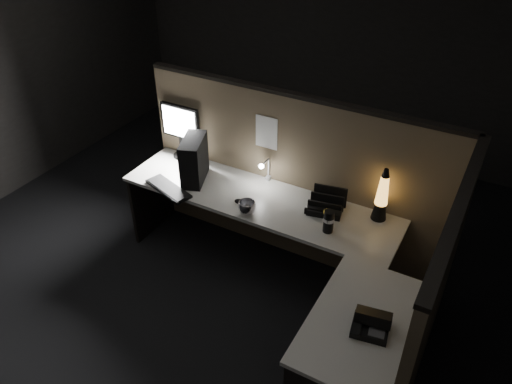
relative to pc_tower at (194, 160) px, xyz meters
The scene contains 17 objects.
floor 1.32m from the pc_tower, 38.16° to the right, with size 6.00×6.00×0.00m, color black.
room_shell 1.18m from the pc_tower, 38.16° to the right, with size 6.00×6.00×6.00m.
partition_back 0.84m from the pc_tower, 24.73° to the left, with size 2.66×0.06×1.50m, color brown.
partition_right 2.14m from the pc_tower, 13.18° to the right, with size 0.06×1.66×1.50m, color brown.
desk 1.04m from the pc_tower, 19.82° to the right, with size 2.60×1.60×0.73m.
pc_tower is the anchor object (origin of this frame).
monitor 0.44m from the pc_tower, 139.84° to the left, with size 0.38×0.16×0.49m.
keyboard 0.32m from the pc_tower, 112.43° to the right, with size 0.45×0.15×0.02m, color black.
mouse 0.54m from the pc_tower, 13.40° to the right, with size 0.08×0.06×0.03m, color black.
clip_lamp 0.59m from the pc_tower, 23.26° to the left, with size 0.04×0.17×0.22m.
organizer 1.15m from the pc_tower, ahead, with size 0.30×0.27×0.20m.
lava_lamp 1.54m from the pc_tower, ahead, with size 0.12×0.12×0.44m.
travel_mug 1.25m from the pc_tower, ahead, with size 0.08×0.08×0.18m, color black.
steel_mug 0.67m from the pc_tower, 18.39° to the right, with size 0.14×0.14×0.11m, color #B9B9C0.
figurine 1.19m from the pc_tower, ahead, with size 0.06×0.06×0.06m, color yellow.
pinned_paper 0.64m from the pc_tower, 31.14° to the left, with size 0.19×0.00×0.28m, color white.
desk_phone 1.99m from the pc_tower, 24.67° to the right, with size 0.24×0.24×0.13m.
Camera 1 is at (1.41, -2.25, 3.04)m, focal length 35.00 mm.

